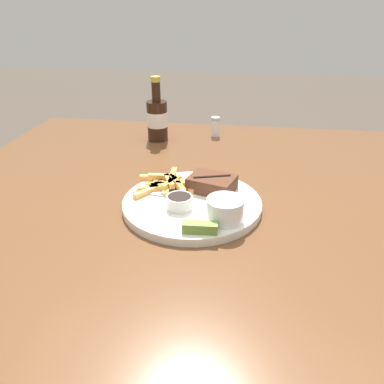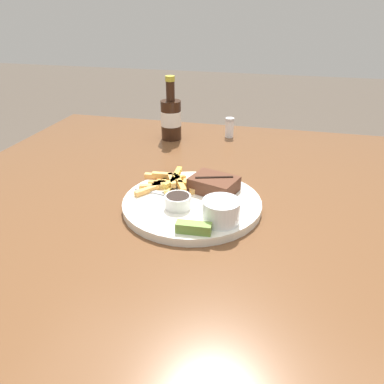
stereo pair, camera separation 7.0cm
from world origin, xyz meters
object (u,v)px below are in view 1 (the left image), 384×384
(fork_utensil, at_px, (158,194))
(beer_bottle, at_px, (157,118))
(dinner_plate, at_px, (192,204))
(steak_portion, at_px, (212,183))
(salt_shaker, at_px, (215,127))
(dipping_sauce_cup, at_px, (179,201))
(coleslaw_cup, at_px, (225,208))
(pickle_spear, at_px, (200,228))

(fork_utensil, bearing_deg, beer_bottle, 111.51)
(dinner_plate, distance_m, steak_portion, 0.07)
(fork_utensil, height_order, salt_shaker, salt_shaker)
(dipping_sauce_cup, distance_m, fork_utensil, 0.08)
(fork_utensil, bearing_deg, steak_portion, 28.91)
(steak_portion, height_order, dipping_sauce_cup, steak_portion)
(coleslaw_cup, distance_m, pickle_spear, 0.07)
(salt_shaker, bearing_deg, beer_bottle, -161.42)
(salt_shaker, bearing_deg, dinner_plate, -90.85)
(pickle_spear, relative_size, beer_bottle, 0.34)
(beer_bottle, bearing_deg, dinner_plate, -67.82)
(coleslaw_cup, height_order, beer_bottle, beer_bottle)
(steak_portion, height_order, fork_utensil, steak_portion)
(steak_portion, relative_size, salt_shaker, 1.84)
(steak_portion, bearing_deg, salt_shaker, 94.05)
(pickle_spear, xyz_separation_m, fork_utensil, (-0.11, 0.14, -0.01))
(salt_shaker, bearing_deg, steak_portion, -85.95)
(beer_bottle, distance_m, salt_shaker, 0.20)
(steak_portion, height_order, pickle_spear, steak_portion)
(dinner_plate, distance_m, dipping_sauce_cup, 0.05)
(dinner_plate, bearing_deg, steak_portion, 55.59)
(dinner_plate, xyz_separation_m, beer_bottle, (-0.18, 0.43, 0.06))
(coleslaw_cup, height_order, fork_utensil, coleslaw_cup)
(dinner_plate, relative_size, fork_utensil, 2.28)
(coleslaw_cup, distance_m, beer_bottle, 0.56)
(coleslaw_cup, relative_size, pickle_spear, 1.09)
(fork_utensil, distance_m, salt_shaker, 0.49)
(dinner_plate, height_order, coleslaw_cup, coleslaw_cup)
(steak_portion, relative_size, pickle_spear, 1.74)
(dipping_sauce_cup, height_order, salt_shaker, salt_shaker)
(coleslaw_cup, xyz_separation_m, salt_shaker, (-0.07, 0.57, -0.01))
(coleslaw_cup, xyz_separation_m, dipping_sauce_cup, (-0.10, 0.03, -0.01))
(pickle_spear, height_order, salt_shaker, salt_shaker)
(dipping_sauce_cup, bearing_deg, coleslaw_cup, -19.29)
(coleslaw_cup, height_order, dipping_sauce_cup, coleslaw_cup)
(dinner_plate, bearing_deg, pickle_spear, -74.93)
(dipping_sauce_cup, height_order, fork_utensil, dipping_sauce_cup)
(dinner_plate, relative_size, beer_bottle, 1.51)
(fork_utensil, height_order, beer_bottle, beer_bottle)
(coleslaw_cup, xyz_separation_m, fork_utensil, (-0.16, 0.08, -0.02))
(dinner_plate, relative_size, dipping_sauce_cup, 5.48)
(pickle_spear, distance_m, salt_shaker, 0.62)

